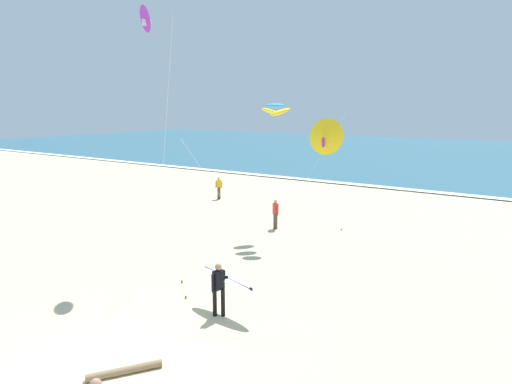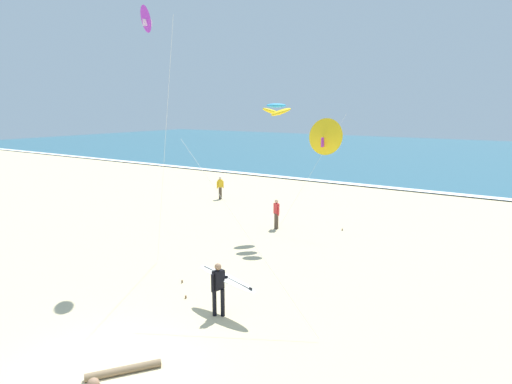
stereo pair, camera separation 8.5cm
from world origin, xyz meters
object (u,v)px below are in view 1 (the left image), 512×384
Objects in this scene: kite_delta_golden_mid at (324,138)px; bystander_red_top at (275,214)px; surfer_trailing at (223,282)px; driftwood_log at (125,370)px; kite_delta_violet_far at (147,20)px; bystander_yellow_top at (219,188)px; kite_arc_cobalt_near at (275,110)px.

kite_delta_golden_mid reaches higher than bystander_red_top.
kite_delta_golden_mid is (3.21, 0.12, 4.55)m from surfer_trailing.
kite_delta_violet_far is at bearing 129.97° from driftwood_log.
driftwood_log is (-0.04, -3.87, -0.95)m from surfer_trailing.
bystander_yellow_top is 1.00× the size of bystander_red_top.
driftwood_log is at bearing -50.03° from kite_delta_violet_far.
bystander_red_top is at bearing 111.69° from surfer_trailing.
kite_delta_golden_mid is 9.49m from kite_delta_violet_far.
surfer_trailing is 10.32m from kite_arc_cobalt_near.
kite_arc_cobalt_near is 1.07× the size of kite_delta_golden_mid.
bystander_yellow_top is 8.56m from bystander_red_top.
bystander_yellow_top is at bearing 144.78° from kite_arc_cobalt_near.
surfer_trailing is 1.58× the size of bystander_red_top.
kite_arc_cobalt_near reaches higher than driftwood_log.
kite_delta_golden_mid reaches higher than bystander_yellow_top.
kite_delta_violet_far reaches higher than surfer_trailing.
kite_arc_cobalt_near is (-3.15, 8.35, 5.17)m from surfer_trailing.
kite_arc_cobalt_near reaches higher than bystander_red_top.
bystander_red_top is (-0.60, 1.08, -5.41)m from kite_arc_cobalt_near.
surfer_trailing reaches higher than driftwood_log.
kite_delta_violet_far is 12.36m from driftwood_log.
kite_delta_golden_mid is at bearing 50.84° from driftwood_log.
driftwood_log is (3.71, -13.31, -0.72)m from bystander_red_top.
kite_delta_violet_far reaches higher than bystander_yellow_top.
kite_delta_violet_far is at bearing 165.88° from kite_delta_golden_mid.
surfer_trailing is 1.40× the size of driftwood_log.
surfer_trailing reaches higher than bystander_yellow_top.
kite_arc_cobalt_near is 3.64× the size of driftwood_log.
kite_delta_violet_far is (-1.99, -6.13, 3.34)m from kite_arc_cobalt_near.
bystander_yellow_top is 20.93m from driftwood_log.
bystander_red_top is 13.83m from driftwood_log.
bystander_yellow_top and bystander_red_top have the same top height.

